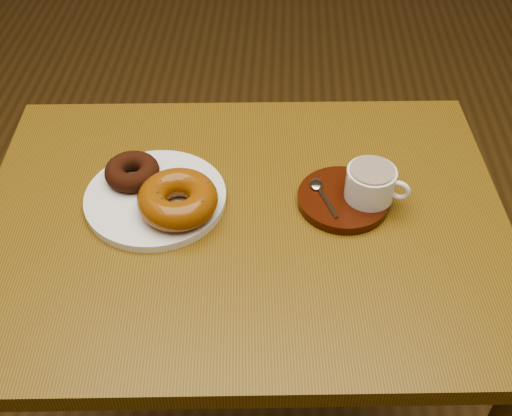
{
  "coord_description": "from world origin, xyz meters",
  "views": [
    {
      "loc": [
        0.28,
        -0.63,
        1.53
      ],
      "look_at": [
        0.25,
        0.1,
        0.82
      ],
      "focal_mm": 45.0,
      "sensor_mm": 36.0,
      "label": 1
    }
  ],
  "objects_px": {
    "cafe_table": "(245,268)",
    "saucer": "(343,199)",
    "coffee_cup": "(371,183)",
    "donut_plate": "(156,198)"
  },
  "relations": [
    {
      "from": "donut_plate",
      "to": "saucer",
      "type": "height_order",
      "value": "saucer"
    },
    {
      "from": "cafe_table",
      "to": "saucer",
      "type": "distance_m",
      "value": 0.21
    },
    {
      "from": "saucer",
      "to": "cafe_table",
      "type": "bearing_deg",
      "value": -166.29
    },
    {
      "from": "cafe_table",
      "to": "coffee_cup",
      "type": "distance_m",
      "value": 0.27
    },
    {
      "from": "cafe_table",
      "to": "coffee_cup",
      "type": "relative_size",
      "value": 8.67
    },
    {
      "from": "cafe_table",
      "to": "donut_plate",
      "type": "distance_m",
      "value": 0.2
    },
    {
      "from": "saucer",
      "to": "coffee_cup",
      "type": "relative_size",
      "value": 1.46
    },
    {
      "from": "cafe_table",
      "to": "coffee_cup",
      "type": "bearing_deg",
      "value": 7.8
    },
    {
      "from": "cafe_table",
      "to": "coffee_cup",
      "type": "xyz_separation_m",
      "value": [
        0.2,
        0.04,
        0.17
      ]
    },
    {
      "from": "coffee_cup",
      "to": "saucer",
      "type": "bearing_deg",
      "value": -156.77
    }
  ]
}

